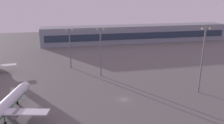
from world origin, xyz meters
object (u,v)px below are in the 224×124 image
at_px(airplane_mid_apron, 0,111).
at_px(apron_light_central, 70,46).
at_px(apron_light_east, 202,57).
at_px(apron_light_west, 101,50).

height_order(airplane_mid_apron, apron_light_central, apron_light_central).
height_order(apron_light_east, apron_light_west, apron_light_east).
distance_m(airplane_mid_apron, apron_light_east, 86.38).
distance_m(airplane_mid_apron, apron_light_west, 59.62).
relative_size(apron_light_east, apron_light_central, 1.24).
relative_size(apron_light_central, apron_light_west, 0.91).
distance_m(apron_light_east, apron_light_west, 52.43).
bearing_deg(apron_light_east, apron_light_west, 143.14).
bearing_deg(apron_light_east, airplane_mid_apron, -174.47).
xyz_separation_m(apron_light_central, apron_light_west, (16.45, -18.68, 1.25)).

